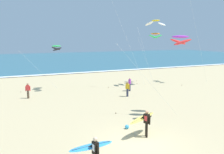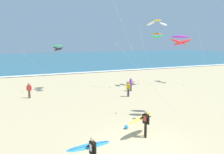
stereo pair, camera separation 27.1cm
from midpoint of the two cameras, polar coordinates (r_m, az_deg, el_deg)
The scene contains 13 objects.
ground_plane at distance 14.57m, azimuth 7.05°, elevation -15.47°, with size 160.00×160.00×0.00m, color tan.
ocean_water at distance 70.69m, azimuth -17.45°, elevation 3.95°, with size 160.00×60.00×0.08m, color #2D6075.
shoreline_foam at distance 41.40m, azimuth -13.37°, elevation 0.69°, with size 160.00×1.23×0.01m, color white.
surfer_lead at distance 15.18m, azimuth 8.05°, elevation -10.19°, with size 2.30×1.32×1.71m.
surfer_trailing at distance 11.46m, azimuth -4.38°, elevation -16.79°, with size 2.32×1.10×1.71m.
kite_arc_emerald_near at distance 28.54m, azimuth -12.56°, elevation 6.81°, with size 4.78×2.43×5.28m.
kite_arc_golden_far at distance 31.09m, azimuth 10.97°, elevation 12.61°, with size 2.91×4.44×8.36m.
kite_arc_violet_close at distance 18.82m, azimuth 16.43°, elevation 8.42°, with size 5.43×3.89×6.29m.
kite_arc_amber_extra at distance 32.17m, azimuth 10.94°, elevation 9.68°, with size 3.25×2.88×6.76m.
bystander_purple_top at distance 27.71m, azimuth 4.80°, elevation -1.72°, with size 0.42×0.33×1.59m.
bystander_yellow_top at distance 25.08m, azimuth 4.24°, elevation -2.88°, with size 0.31×0.45×1.59m.
bystander_red_top at distance 25.77m, azimuth -18.92°, elevation -3.03°, with size 0.49×0.24×1.59m.
beach_ball at distance 16.53m, azimuth 3.92°, elevation -11.81°, with size 0.28×0.28×0.28m, color #2D99DB.
Camera 2 is at (-6.58, -11.47, 6.08)m, focal length 38.24 mm.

